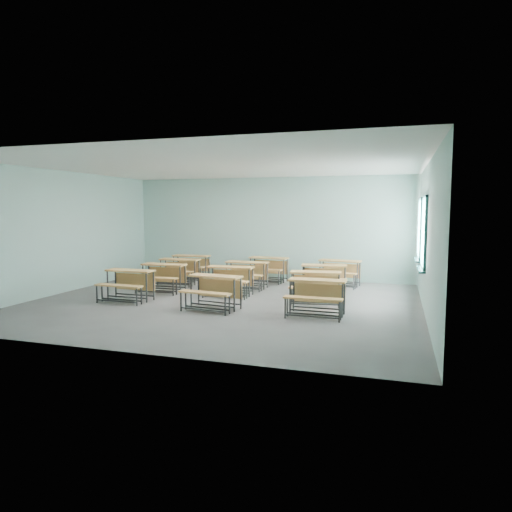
# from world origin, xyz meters

# --- Properties ---
(room) EXTENTS (9.04, 8.04, 3.24)m
(room) POSITION_xyz_m (0.08, 0.03, 1.60)
(room) COLOR slate
(room) RESTS_ON ground
(desk_unit_r0c0) EXTENTS (1.21, 0.83, 0.74)m
(desk_unit_r0c0) POSITION_xyz_m (-2.25, -0.52, 0.50)
(desk_unit_r0c0) COLOR #CE904A
(desk_unit_r0c0) RESTS_ON ground
(desk_unit_r0c1) EXTENTS (1.28, 0.94, 0.74)m
(desk_unit_r0c1) POSITION_xyz_m (0.07, -0.77, 0.50)
(desk_unit_r0c1) COLOR #CE904A
(desk_unit_r0c1) RESTS_ON ground
(desk_unit_r0c2) EXTENTS (1.20, 0.81, 0.74)m
(desk_unit_r0c2) POSITION_xyz_m (2.34, -0.69, 0.50)
(desk_unit_r0c2) COLOR #CE904A
(desk_unit_r0c2) RESTS_ON ground
(desk_unit_r1c0) EXTENTS (1.20, 0.82, 0.74)m
(desk_unit_r1c0) POSITION_xyz_m (-2.06, 0.81, 0.50)
(desk_unit_r1c0) COLOR #CE904A
(desk_unit_r1c0) RESTS_ON ground
(desk_unit_r1c1) EXTENTS (1.21, 0.84, 0.74)m
(desk_unit_r1c1) POSITION_xyz_m (-0.16, 0.83, 0.50)
(desk_unit_r1c1) COLOR #CE904A
(desk_unit_r1c1) RESTS_ON ground
(desk_unit_r1c2) EXTENTS (1.27, 0.93, 0.74)m
(desk_unit_r1c2) POSITION_xyz_m (2.11, 0.52, 0.50)
(desk_unit_r1c2) COLOR #CE904A
(desk_unit_r1c2) RESTS_ON ground
(desk_unit_r2c0) EXTENTS (1.20, 0.82, 0.74)m
(desk_unit_r2c0) POSITION_xyz_m (-2.22, 2.06, 0.50)
(desk_unit_r2c0) COLOR #CE904A
(desk_unit_r2c0) RESTS_ON ground
(desk_unit_r2c1) EXTENTS (1.20, 0.82, 0.74)m
(desk_unit_r2c1) POSITION_xyz_m (-0.10, 1.98, 0.50)
(desk_unit_r2c1) COLOR #CE904A
(desk_unit_r2c1) RESTS_ON ground
(desk_unit_r2c2) EXTENTS (1.27, 0.93, 0.74)m
(desk_unit_r2c2) POSITION_xyz_m (2.09, 1.90, 0.50)
(desk_unit_r2c2) COLOR #CE904A
(desk_unit_r2c2) RESTS_ON ground
(desk_unit_r3c0) EXTENTS (1.21, 0.83, 0.74)m
(desk_unit_r3c0) POSITION_xyz_m (-2.35, 3.15, 0.50)
(desk_unit_r3c0) COLOR #CE904A
(desk_unit_r3c0) RESTS_ON ground
(desk_unit_r3c1) EXTENTS (1.27, 0.92, 0.74)m
(desk_unit_r3c1) POSITION_xyz_m (0.16, 3.29, 0.50)
(desk_unit_r3c1) COLOR #CE904A
(desk_unit_r3c1) RESTS_ON ground
(desk_unit_r3c2) EXTENTS (1.28, 0.95, 0.74)m
(desk_unit_r3c2) POSITION_xyz_m (2.33, 3.12, 0.50)
(desk_unit_r3c2) COLOR #CE904A
(desk_unit_r3c2) RESTS_ON ground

